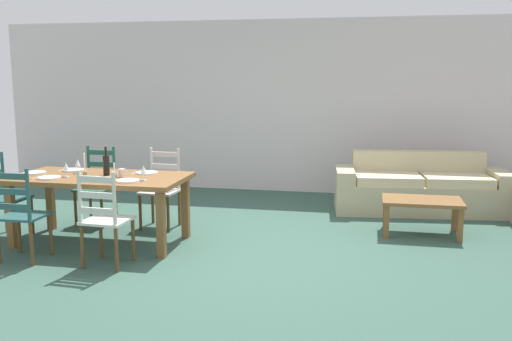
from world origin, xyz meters
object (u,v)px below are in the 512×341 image
at_px(dining_chair_near_right, 104,219).
at_px(couch, 420,190).
at_px(wine_glass_near_right, 144,170).
at_px(dining_chair_head_west, 4,196).
at_px(dining_chair_near_left, 20,214).
at_px(coffee_table, 422,205).
at_px(dining_chair_far_left, 97,186).
at_px(dining_chair_far_right, 161,188).
at_px(wine_glass_far_left, 78,163).
at_px(coffee_cup_primary, 122,173).
at_px(dining_table, 100,184).
at_px(wine_bottle, 106,165).
at_px(wine_glass_near_left, 66,167).

bearing_deg(dining_chair_near_right, couch, 43.58).
bearing_deg(wine_glass_near_right, dining_chair_head_west, 175.66).
relative_size(dining_chair_near_left, coffee_table, 1.07).
xyz_separation_m(dining_chair_far_left, dining_chair_far_right, (0.85, -0.00, 0.00)).
bearing_deg(wine_glass_near_right, couch, 38.91).
bearing_deg(wine_glass_far_left, couch, 28.75).
relative_size(wine_glass_far_left, coffee_cup_primary, 1.79).
height_order(dining_table, dining_chair_near_left, dining_chair_near_left).
relative_size(wine_bottle, wine_glass_near_left, 1.96).
bearing_deg(wine_glass_far_left, coffee_table, 13.53).
xyz_separation_m(dining_chair_near_right, couch, (3.15, 3.00, -0.19)).
relative_size(dining_chair_far_left, dining_chair_head_west, 1.00).
distance_m(dining_chair_far_left, wine_glass_near_left, 0.98).
distance_m(dining_chair_near_right, couch, 4.35).
bearing_deg(couch, dining_chair_near_left, -143.38).
distance_m(dining_table, dining_chair_near_left, 0.91).
height_order(dining_chair_head_west, coffee_cup_primary, dining_chair_head_west).
distance_m(dining_chair_far_left, wine_glass_near_right, 1.43).
bearing_deg(wine_bottle, dining_chair_far_right, 63.54).
xyz_separation_m(wine_glass_near_right, couch, (2.99, 2.41, -0.57)).
bearing_deg(dining_table, dining_chair_head_west, -179.06).
height_order(dining_chair_far_left, coffee_cup_primary, dining_chair_far_left).
xyz_separation_m(dining_chair_far_right, wine_glass_far_left, (-0.73, -0.64, 0.38)).
height_order(dining_table, dining_chair_near_right, dining_chair_near_right).
height_order(dining_table, wine_bottle, wine_bottle).
distance_m(wine_glass_far_left, couch, 4.47).
bearing_deg(wine_bottle, dining_chair_far_left, 124.73).
height_order(dining_table, coffee_table, dining_table).
bearing_deg(dining_chair_far_left, dining_table, -60.52).
bearing_deg(dining_chair_far_right, wine_glass_far_left, -138.83).
distance_m(dining_chair_near_left, wine_glass_near_left, 0.75).
relative_size(wine_glass_far_left, couch, 0.07).
distance_m(dining_chair_near_left, dining_chair_far_right, 1.76).
height_order(coffee_cup_primary, coffee_table, coffee_cup_primary).
height_order(dining_chair_near_right, couch, dining_chair_near_right).
bearing_deg(coffee_cup_primary, dining_chair_far_left, 132.40).
xyz_separation_m(wine_glass_near_left, couch, (3.89, 2.38, -0.57)).
distance_m(dining_chair_near_right, dining_chair_head_west, 1.76).
relative_size(dining_table, dining_chair_far_left, 1.98).
bearing_deg(dining_chair_far_left, dining_chair_near_left, -91.62).
xyz_separation_m(dining_chair_head_west, wine_glass_near_left, (0.87, -0.11, 0.38)).
relative_size(dining_chair_head_west, coffee_table, 1.07).
relative_size(dining_chair_head_west, wine_glass_near_right, 5.96).
bearing_deg(wine_glass_far_left, dining_table, -20.96).
bearing_deg(dining_chair_head_west, dining_chair_far_left, 46.36).
relative_size(dining_chair_far_left, wine_glass_far_left, 5.96).
relative_size(wine_glass_near_right, coffee_table, 0.18).
distance_m(dining_chair_head_west, couch, 5.27).
height_order(dining_chair_head_west, coffee_table, dining_chair_head_west).
distance_m(dining_chair_near_left, dining_chair_near_right, 0.90).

